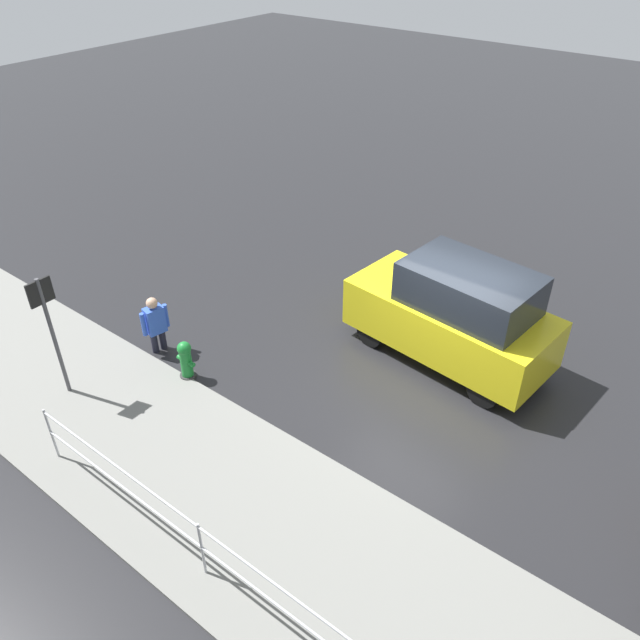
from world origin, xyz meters
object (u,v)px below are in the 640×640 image
(pedestrian, at_px, (155,322))
(sign_post, at_px, (49,321))
(fire_hydrant, at_px, (186,360))
(moving_hatchback, at_px, (454,314))

(pedestrian, bearing_deg, sign_post, 79.89)
(pedestrian, relative_size, sign_post, 0.51)
(fire_hydrant, bearing_deg, moving_hatchback, -135.43)
(pedestrian, distance_m, sign_post, 2.08)
(fire_hydrant, bearing_deg, pedestrian, -12.16)
(pedestrian, height_order, sign_post, sign_post)
(fire_hydrant, height_order, sign_post, sign_post)
(moving_hatchback, xyz_separation_m, fire_hydrant, (3.59, 3.54, -0.63))
(fire_hydrant, xyz_separation_m, sign_post, (1.40, 1.61, 1.18))
(moving_hatchback, relative_size, fire_hydrant, 5.05)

